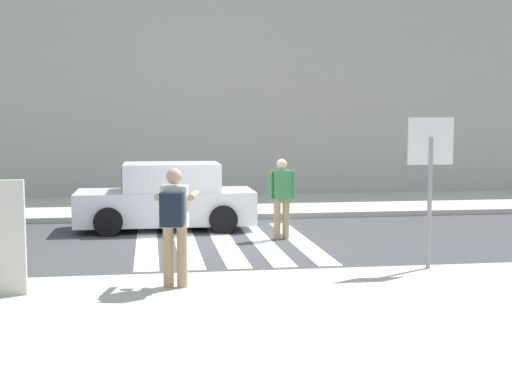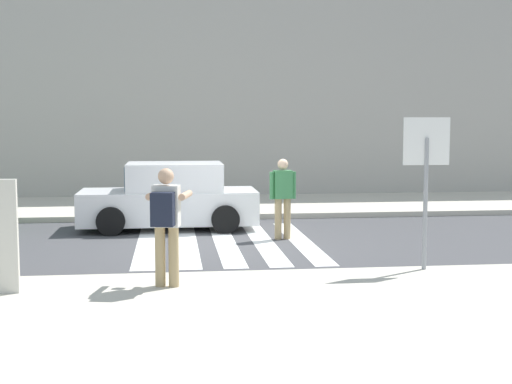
% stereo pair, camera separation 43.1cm
% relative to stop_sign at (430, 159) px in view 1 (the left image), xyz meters
% --- Properties ---
extents(ground_plane, '(120.00, 120.00, 0.00)m').
position_rel_stop_sign_xyz_m(ground_plane, '(-2.96, 3.42, -1.93)').
color(ground_plane, '#424244').
extents(sidewalk_near, '(60.00, 6.00, 0.14)m').
position_rel_stop_sign_xyz_m(sidewalk_near, '(-2.96, -2.78, -1.86)').
color(sidewalk_near, beige).
rests_on(sidewalk_near, ground).
extents(sidewalk_far, '(60.00, 4.80, 0.14)m').
position_rel_stop_sign_xyz_m(sidewalk_far, '(-2.96, 9.42, -1.86)').
color(sidewalk_far, beige).
rests_on(sidewalk_far, ground).
extents(building_facade_far, '(56.00, 4.00, 7.75)m').
position_rel_stop_sign_xyz_m(building_facade_far, '(-2.96, 13.82, 1.95)').
color(building_facade_far, '#ADA89E').
rests_on(building_facade_far, ground).
extents(crosswalk_stripe_0, '(0.44, 5.20, 0.01)m').
position_rel_stop_sign_xyz_m(crosswalk_stripe_0, '(-4.56, 3.62, -1.92)').
color(crosswalk_stripe_0, silver).
rests_on(crosswalk_stripe_0, ground).
extents(crosswalk_stripe_1, '(0.44, 5.20, 0.01)m').
position_rel_stop_sign_xyz_m(crosswalk_stripe_1, '(-3.76, 3.62, -1.92)').
color(crosswalk_stripe_1, silver).
rests_on(crosswalk_stripe_1, ground).
extents(crosswalk_stripe_2, '(0.44, 5.20, 0.01)m').
position_rel_stop_sign_xyz_m(crosswalk_stripe_2, '(-2.96, 3.62, -1.92)').
color(crosswalk_stripe_2, silver).
rests_on(crosswalk_stripe_2, ground).
extents(crosswalk_stripe_3, '(0.44, 5.20, 0.01)m').
position_rel_stop_sign_xyz_m(crosswalk_stripe_3, '(-2.16, 3.62, -1.92)').
color(crosswalk_stripe_3, silver).
rests_on(crosswalk_stripe_3, ground).
extents(crosswalk_stripe_4, '(0.44, 5.20, 0.01)m').
position_rel_stop_sign_xyz_m(crosswalk_stripe_4, '(-1.36, 3.62, -1.92)').
color(crosswalk_stripe_4, silver).
rests_on(crosswalk_stripe_4, ground).
extents(stop_sign, '(0.76, 0.08, 2.45)m').
position_rel_stop_sign_xyz_m(stop_sign, '(0.00, 0.00, 0.00)').
color(stop_sign, gray).
rests_on(stop_sign, sidewalk_near).
extents(photographer_with_backpack, '(0.69, 0.92, 1.72)m').
position_rel_stop_sign_xyz_m(photographer_with_backpack, '(-4.14, -0.75, -0.76)').
color(photographer_with_backpack, tan).
rests_on(photographer_with_backpack, sidewalk_near).
extents(pedestrian_crossing, '(0.58, 0.28, 1.72)m').
position_rel_stop_sign_xyz_m(pedestrian_crossing, '(-1.70, 3.96, -0.95)').
color(pedestrian_crossing, tan).
rests_on(pedestrian_crossing, ground).
extents(parked_car_white, '(4.10, 1.92, 1.55)m').
position_rel_stop_sign_xyz_m(parked_car_white, '(-4.09, 5.72, -1.20)').
color(parked_car_white, white).
rests_on(parked_car_white, ground).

